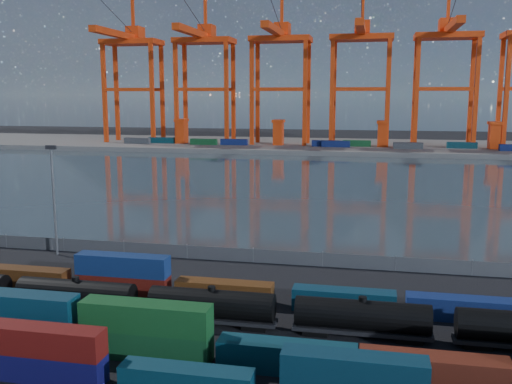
# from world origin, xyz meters

# --- Properties ---
(ground) EXTENTS (700.00, 700.00, 0.00)m
(ground) POSITION_xyz_m (0.00, 0.00, 0.00)
(ground) COLOR black
(ground) RESTS_ON ground
(harbor_water) EXTENTS (700.00, 700.00, 0.00)m
(harbor_water) POSITION_xyz_m (0.00, 105.00, 0.01)
(harbor_water) COLOR #2E3C42
(harbor_water) RESTS_ON ground
(far_quay) EXTENTS (700.00, 70.00, 2.00)m
(far_quay) POSITION_xyz_m (0.00, 210.00, 1.00)
(far_quay) COLOR #514F4C
(far_quay) RESTS_ON ground
(distant_mountains) EXTENTS (2470.00, 1100.00, 520.00)m
(distant_mountains) POSITION_xyz_m (63.02, 1600.00, 220.29)
(distant_mountains) COLOR #1E2630
(distant_mountains) RESTS_ON ground
(container_row_south) EXTENTS (138.13, 2.23, 4.74)m
(container_row_south) POSITION_xyz_m (-11.65, -9.21, 2.08)
(container_row_south) COLOR #46474C
(container_row_south) RESTS_ON ground
(container_row_mid) EXTENTS (141.70, 2.48, 5.28)m
(container_row_mid) POSITION_xyz_m (17.76, -3.58, 2.20)
(container_row_mid) COLOR #37383B
(container_row_mid) RESTS_ON ground
(container_row_north) EXTENTS (140.72, 2.33, 4.96)m
(container_row_north) POSITION_xyz_m (-17.42, 11.71, 1.77)
(container_row_north) COLOR navy
(container_row_north) RESTS_ON ground
(tanker_string) EXTENTS (137.77, 2.96, 4.23)m
(tanker_string) POSITION_xyz_m (0.46, 4.92, 2.12)
(tanker_string) COLOR black
(tanker_string) RESTS_ON ground
(waterfront_fence) EXTENTS (160.12, 0.12, 2.20)m
(waterfront_fence) POSITION_xyz_m (-0.00, 28.00, 1.00)
(waterfront_fence) COLOR #595B5E
(waterfront_fence) RESTS_ON ground
(yard_light_mast) EXTENTS (1.60, 0.40, 16.60)m
(yard_light_mast) POSITION_xyz_m (-30.00, 26.00, 9.30)
(yard_light_mast) COLOR slate
(yard_light_mast) RESTS_ON ground
(gantry_cranes) EXTENTS (201.65, 51.17, 69.30)m
(gantry_cranes) POSITION_xyz_m (-7.50, 203.16, 42.48)
(gantry_cranes) COLOR red
(gantry_cranes) RESTS_ON ground
(quay_containers) EXTENTS (172.58, 10.99, 2.60)m
(quay_containers) POSITION_xyz_m (-11.00, 195.46, 3.30)
(quay_containers) COLOR navy
(quay_containers) RESTS_ON far_quay
(straddle_carriers) EXTENTS (140.00, 7.00, 11.10)m
(straddle_carriers) POSITION_xyz_m (-2.50, 200.00, 7.82)
(straddle_carriers) COLOR red
(straddle_carriers) RESTS_ON far_quay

